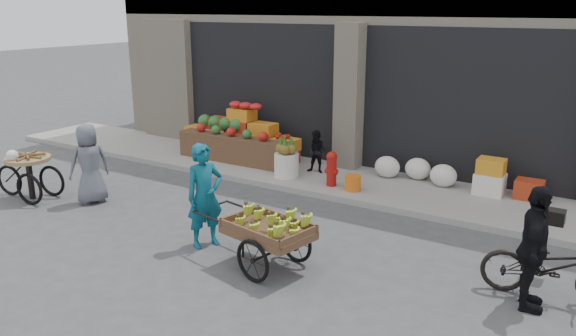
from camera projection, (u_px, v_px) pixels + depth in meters
The scene contains 15 objects.
ground at pixel (204, 249), 8.66m from camera, with size 80.00×80.00×0.00m, color #424244.
sidewalk at pixel (329, 179), 11.98m from camera, with size 18.00×2.20×0.12m, color gray.
building at pixel (404, 16), 14.27m from camera, with size 14.00×6.45×7.00m.
fruit_display at pixel (242, 135), 13.30m from camera, with size 3.10×1.12×1.24m.
pineapple_bin at pixel (287, 165), 11.87m from camera, with size 0.52×0.52×0.50m, color silver.
fire_hydrant at pixel (332, 167), 11.23m from camera, with size 0.22×0.22×0.71m.
orange_bucket at pixel (353, 183), 11.00m from camera, with size 0.32×0.32×0.30m, color orange.
right_bay_goods at pixel (461, 175), 11.05m from camera, with size 3.35×0.60×0.70m.
seated_person at pixel (317, 152), 12.10m from camera, with size 0.45×0.35×0.93m, color black.
banana_cart at pixel (266, 227), 7.89m from camera, with size 2.18×1.20×0.86m.
vendor_woman at pixel (205, 196), 8.59m from camera, with size 0.60×0.39×1.64m, color #0D536A.
tricycle_cart at pixel (29, 171), 10.78m from camera, with size 1.46×0.97×0.95m.
vendor_grey at pixel (89, 164), 10.53m from camera, with size 0.75×0.49×1.53m, color slate.
bicycle at pixel (552, 266), 7.09m from camera, with size 0.60×1.72×0.90m, color black.
cyclist at pixel (533, 249), 6.77m from camera, with size 0.93×0.39×1.59m, color black.
Camera 1 is at (5.32, -6.07, 3.62)m, focal length 35.00 mm.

